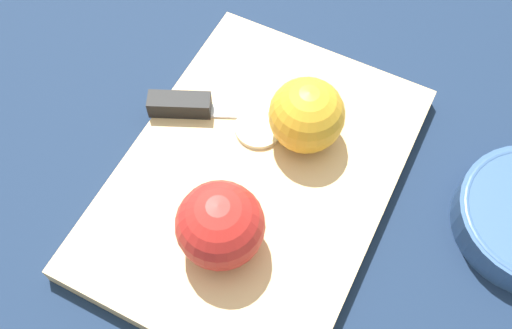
{
  "coord_description": "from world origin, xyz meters",
  "views": [
    {
      "loc": [
        -0.25,
        -0.16,
        0.57
      ],
      "look_at": [
        0.0,
        0.0,
        0.04
      ],
      "focal_mm": 42.0,
      "sensor_mm": 36.0,
      "label": 1
    }
  ],
  "objects": [
    {
      "name": "ground_plane",
      "position": [
        0.0,
        0.0,
        0.0
      ],
      "size": [
        4.0,
        4.0,
        0.0
      ],
      "primitive_type": "plane",
      "color": "#14233D"
    },
    {
      "name": "cutting_board",
      "position": [
        0.0,
        0.0,
        0.01
      ],
      "size": [
        0.4,
        0.31,
        0.02
      ],
      "color": "tan",
      "rests_on": "ground_plane"
    },
    {
      "name": "apple_half_left",
      "position": [
        -0.08,
        -0.01,
        0.07
      ],
      "size": [
        0.08,
        0.08,
        0.08
      ],
      "rotation": [
        0.0,
        0.0,
        5.19
      ],
      "color": "red",
      "rests_on": "cutting_board"
    },
    {
      "name": "apple_half_right",
      "position": [
        0.07,
        -0.02,
        0.06
      ],
      "size": [
        0.08,
        0.08,
        0.08
      ],
      "rotation": [
        0.0,
        0.0,
        2.2
      ],
      "color": "gold",
      "rests_on": "cutting_board"
    },
    {
      "name": "knife",
      "position": [
        0.03,
        0.1,
        0.03
      ],
      "size": [
        0.11,
        0.16,
        0.02
      ],
      "rotation": [
        0.0,
        0.0,
        -1.03
      ],
      "color": "silver",
      "rests_on": "cutting_board"
    },
    {
      "name": "apple_slice",
      "position": [
        0.05,
        0.03,
        0.03
      ],
      "size": [
        0.05,
        0.05,
        0.01
      ],
      "color": "beige",
      "rests_on": "cutting_board"
    }
  ]
}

